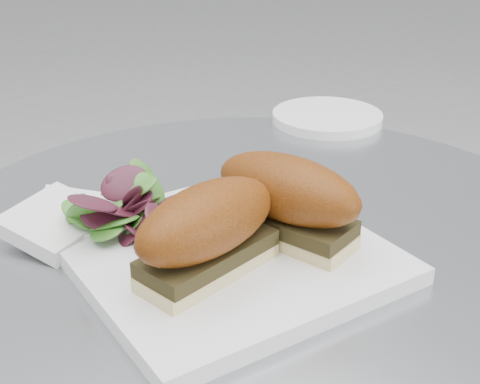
% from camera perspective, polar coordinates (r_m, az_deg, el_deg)
% --- Properties ---
extents(plate, '(0.28, 0.28, 0.02)m').
position_cam_1_polar(plate, '(0.62, -1.24, -5.29)').
color(plate, white).
rests_on(plate, table).
extents(sandwich_left, '(0.15, 0.09, 0.08)m').
position_cam_1_polar(sandwich_left, '(0.55, -2.81, -3.22)').
color(sandwich_left, '#DCC489').
rests_on(sandwich_left, plate).
extents(sandwich_right, '(0.10, 0.16, 0.08)m').
position_cam_1_polar(sandwich_right, '(0.61, 4.05, -0.45)').
color(sandwich_right, '#DCC489').
rests_on(sandwich_right, plate).
extents(salad, '(0.10, 0.10, 0.05)m').
position_cam_1_polar(salad, '(0.64, -9.11, -1.14)').
color(salad, '#3E832A').
rests_on(salad, plate).
extents(napkin, '(0.12, 0.12, 0.02)m').
position_cam_1_polar(napkin, '(0.67, -13.39, -3.08)').
color(napkin, white).
rests_on(napkin, table).
extents(saucer, '(0.16, 0.16, 0.01)m').
position_cam_1_polar(saucer, '(0.98, 7.46, 6.34)').
color(saucer, white).
rests_on(saucer, table).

